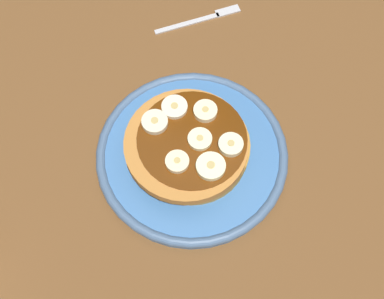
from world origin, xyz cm
name	(u,v)px	position (x,y,z in cm)	size (l,w,h in cm)	color
ground_plane	(192,164)	(0.00, 0.00, -1.50)	(140.00, 140.00, 3.00)	brown
plate	(192,155)	(0.00, 0.00, 1.11)	(23.23, 23.23, 2.06)	#3F72B2
pancake_stack	(190,148)	(0.20, 0.35, 3.68)	(14.70, 14.33, 3.83)	#BC8A43
banana_slice_0	(200,141)	(-0.91, 0.15, 5.74)	(2.79, 2.79, 0.77)	#F8F0BB
banana_slice_1	(205,111)	(-0.78, -3.66, 5.84)	(2.79, 2.79, 0.98)	#FEECB8
banana_slice_2	(230,148)	(-4.46, 0.44, 5.85)	(2.83, 2.83, 0.99)	#F2EDBE
banana_slice_3	(211,167)	(-2.79, 3.07, 5.82)	(3.31, 3.31, 0.93)	#F1F3BF
banana_slice_4	(155,122)	(4.59, -1.01, 5.82)	(3.05, 3.05, 0.94)	beige
banana_slice_5	(177,162)	(0.95, 3.29, 5.78)	(2.68, 2.68, 0.86)	#FAE9B6
banana_slice_6	(175,107)	(2.85, -3.48, 5.73)	(3.07, 3.07, 0.76)	#F5E9C6
fork	(204,18)	(2.93, -21.60, 0.25)	(11.57, 7.67, 0.50)	silver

